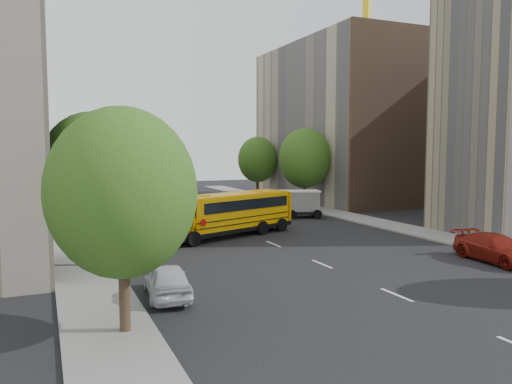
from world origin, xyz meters
TOP-DOWN VIEW (x-y plane):
  - ground at (0.00, 0.00)m, footprint 120.00×120.00m
  - sidewalk_left at (-11.50, 5.00)m, footprint 3.00×80.00m
  - sidewalk_right at (11.50, 5.00)m, footprint 3.00×80.00m
  - lane_markings at (0.00, 10.00)m, footprint 0.15×64.00m
  - building_right_far at (18.00, 20.00)m, footprint 10.00×22.00m
  - building_right_sidewall at (18.00, 9.00)m, footprint 10.10×0.30m
  - tower_crane at (30.25, 28.00)m, footprint 28.50×1.20m
  - street_tree_0 at (-11.00, -14.00)m, footprint 4.80×4.80m
  - street_tree_1 at (-11.00, -4.00)m, footprint 5.12×5.12m
  - street_tree_2 at (-11.00, 14.00)m, footprint 4.99×4.99m
  - street_tree_4 at (11.00, 14.00)m, footprint 5.25×5.25m
  - street_tree_5 at (11.00, 26.00)m, footprint 4.86×4.86m
  - school_bus at (-1.80, 1.78)m, footprint 10.80×6.21m
  - safari_truck at (6.44, 8.52)m, footprint 5.88×3.56m
  - parked_car_0 at (-8.80, -10.58)m, footprint 2.07×4.28m
  - parked_car_1 at (-8.80, 8.30)m, footprint 1.97×4.79m
  - parked_car_2 at (-9.60, 25.46)m, footprint 2.94×5.71m
  - parked_car_3 at (8.80, -11.23)m, footprint 2.46×5.22m
  - parked_car_4 at (9.60, 13.84)m, footprint 1.67×3.80m

SIDE VIEW (x-z plane):
  - ground at x=0.00m, z-range 0.00..0.00m
  - lane_markings at x=0.00m, z-range 0.00..0.01m
  - sidewalk_left at x=-11.50m, z-range 0.00..0.12m
  - sidewalk_right at x=11.50m, z-range 0.00..0.12m
  - parked_car_4 at x=9.60m, z-range 0.00..1.27m
  - parked_car_0 at x=-8.80m, z-range 0.00..1.41m
  - parked_car_3 at x=8.80m, z-range 0.00..1.47m
  - parked_car_2 at x=-9.60m, z-range 0.00..1.54m
  - parked_car_1 at x=-8.80m, z-range 0.00..1.54m
  - safari_truck at x=6.44m, z-range 0.07..2.45m
  - school_bus at x=-1.80m, z-range 0.18..3.19m
  - street_tree_0 at x=-11.00m, z-range 0.94..8.35m
  - street_tree_5 at x=11.00m, z-range 0.95..8.46m
  - street_tree_2 at x=-11.00m, z-range 0.97..8.68m
  - street_tree_1 at x=-11.00m, z-range 1.00..8.90m
  - street_tree_4 at x=11.00m, z-range 1.02..9.13m
  - building_right_far at x=18.00m, z-range 0.00..18.00m
  - building_right_sidewall at x=18.00m, z-range 0.00..18.00m
  - tower_crane at x=30.25m, z-range 6.60..42.35m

